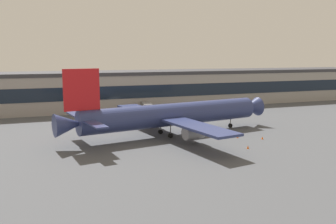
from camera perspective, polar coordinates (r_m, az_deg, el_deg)
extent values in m
plane|color=#4C4F54|center=(90.19, 7.12, -3.18)|extent=(600.00, 600.00, 0.00)
cube|color=#9E9993|center=(134.42, -2.48, 3.53)|extent=(186.05, 19.83, 12.13)
cube|color=#38383D|center=(133.95, -2.50, 6.36)|extent=(189.77, 20.22, 1.20)
cube|color=#192333|center=(124.95, -1.09, 3.39)|extent=(182.33, 0.16, 4.37)
cylinder|color=navy|center=(85.27, 0.93, -0.39)|extent=(46.55, 13.30, 5.39)
cone|color=navy|center=(100.17, 13.16, 0.79)|extent=(5.66, 5.88, 5.12)
cone|color=navy|center=(75.67, -15.56, -1.94)|extent=(6.67, 5.80, 4.85)
cube|color=red|center=(75.45, -13.66, 3.48)|extent=(7.52, 1.79, 8.62)
cube|color=navy|center=(82.03, -14.35, -0.48)|extent=(4.04, 9.97, 0.30)
cube|color=navy|center=(70.86, -11.72, -1.86)|extent=(4.04, 9.97, 0.30)
cube|color=navy|center=(95.81, -4.15, 0.31)|extent=(9.51, 21.56, 0.50)
cube|color=navy|center=(73.48, 4.87, -2.38)|extent=(9.51, 21.56, 0.50)
cylinder|color=#99999E|center=(93.80, -2.75, -1.03)|extent=(4.89, 3.69, 2.96)
cylinder|color=#99999E|center=(76.94, 4.12, -3.29)|extent=(4.89, 3.69, 2.96)
cylinder|color=black|center=(96.19, 9.95, -2.14)|extent=(1.17, 0.68, 1.10)
cylinder|color=slate|center=(95.93, 9.97, -1.30)|extent=(0.24, 0.24, 2.32)
cylinder|color=black|center=(87.04, -1.21, -3.19)|extent=(1.17, 0.68, 1.10)
cylinder|color=slate|center=(86.75, -1.22, -2.26)|extent=(0.24, 0.24, 2.32)
cylinder|color=black|center=(82.93, 0.41, -3.80)|extent=(1.17, 0.68, 1.10)
cylinder|color=slate|center=(82.62, 0.41, -2.83)|extent=(0.24, 0.24, 2.32)
cube|color=gray|center=(119.09, -3.45, 0.76)|extent=(4.11, 8.74, 3.00)
cube|color=black|center=(116.74, -3.30, 0.89)|extent=(3.01, 3.31, 0.75)
cylinder|color=black|center=(116.61, -2.64, -0.16)|extent=(0.41, 0.74, 0.70)
cylinder|color=black|center=(116.28, -3.87, -0.20)|extent=(0.41, 0.74, 0.70)
cylinder|color=black|center=(122.36, -3.04, 0.28)|extent=(0.41, 0.74, 0.70)
cylinder|color=black|center=(122.05, -4.21, 0.24)|extent=(0.41, 0.74, 0.70)
cube|color=white|center=(110.86, -6.32, 0.15)|extent=(5.88, 5.99, 3.20)
cube|color=black|center=(109.89, -5.60, 0.42)|extent=(3.05, 3.04, 0.80)
cylinder|color=black|center=(110.92, -5.09, -0.66)|extent=(0.70, 0.71, 0.70)
cylinder|color=black|center=(109.11, -5.68, -0.83)|extent=(0.70, 0.71, 0.70)
cylinder|color=black|center=(113.13, -6.91, -0.50)|extent=(0.70, 0.71, 0.70)
cylinder|color=black|center=(111.35, -7.52, -0.67)|extent=(0.70, 0.71, 0.70)
cone|color=#F2590C|center=(84.63, 11.07, -3.88)|extent=(0.48, 0.48, 0.61)
cone|color=#F2590C|center=(84.58, 14.87, -4.02)|extent=(0.50, 0.50, 0.63)
cone|color=#F2590C|center=(75.43, 12.68, -5.51)|extent=(0.51, 0.51, 0.64)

